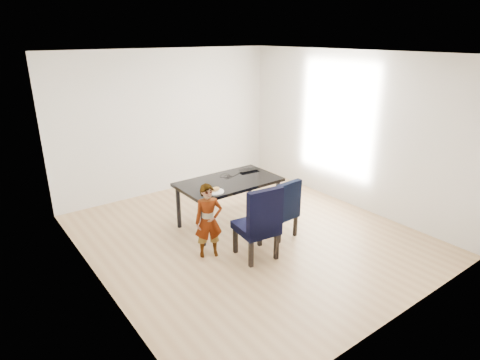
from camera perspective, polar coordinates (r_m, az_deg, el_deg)
floor at (r=6.29m, az=1.10°, el=-7.84°), size 4.50×5.00×0.01m
ceiling at (r=5.56m, az=1.29°, el=17.65°), size 4.50×5.00×0.01m
wall_back at (r=7.85m, az=-10.20°, el=8.10°), size 4.50×0.01×2.70m
wall_front at (r=4.21m, az=22.61°, el=-3.79°), size 4.50×0.01×2.70m
wall_left at (r=4.81m, az=-20.57°, el=-0.60°), size 0.01×5.00×2.70m
wall_right at (r=7.34m, az=15.34°, el=6.87°), size 0.01×5.00×2.70m
dining_table at (r=6.49m, az=-1.58°, el=-3.21°), size 1.60×0.90×0.75m
chair_left at (r=5.50m, az=2.28°, el=-5.87°), size 0.58×0.59×1.07m
chair_right at (r=6.12m, az=5.60°, el=-3.91°), size 0.47×0.49×0.93m
child at (r=5.53m, az=-4.49°, el=-5.83°), size 0.45×0.38×1.06m
plate at (r=5.91m, az=-3.62°, el=-1.65°), size 0.36×0.36×0.02m
sandwich at (r=5.88m, az=-3.58°, el=-1.32°), size 0.17×0.09×0.07m
laptop at (r=6.85m, az=1.09°, el=1.56°), size 0.38×0.26×0.03m
cable_tangle at (r=6.50m, az=-1.62°, el=0.40°), size 0.15×0.15×0.01m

